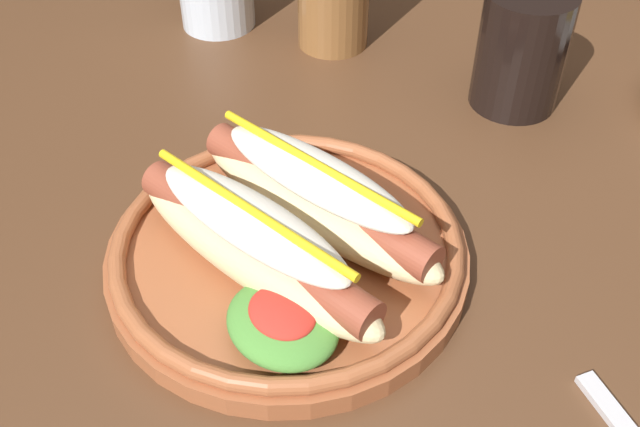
{
  "coord_description": "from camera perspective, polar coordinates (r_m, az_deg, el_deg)",
  "views": [
    {
      "loc": [
        0.26,
        -0.34,
        1.12
      ],
      "look_at": [
        -0.02,
        -0.09,
        0.77
      ],
      "focal_mm": 41.49,
      "sensor_mm": 36.0,
      "label": 1
    }
  ],
  "objects": [
    {
      "name": "soda_cup",
      "position": [
        0.67,
        15.28,
        12.07
      ],
      "size": [
        0.08,
        0.08,
        0.1
      ],
      "primitive_type": "cylinder",
      "color": "black",
      "rests_on": "dining_table"
    },
    {
      "name": "dining_table",
      "position": [
        0.64,
        6.93,
        -5.49
      ],
      "size": [
        1.3,
        0.94,
        0.74
      ],
      "color": "#51331E",
      "rests_on": "ground_plane"
    },
    {
      "name": "hot_dog_plate",
      "position": [
        0.5,
        -2.58,
        -2.1
      ],
      "size": [
        0.25,
        0.25,
        0.08
      ],
      "color": "#9E5633",
      "rests_on": "dining_table"
    }
  ]
}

